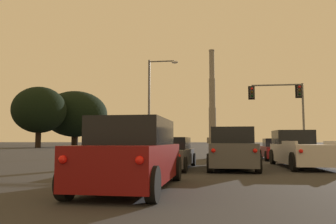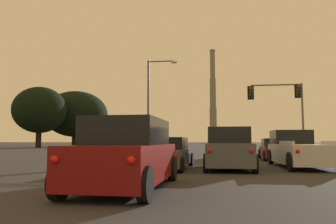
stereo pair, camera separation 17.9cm
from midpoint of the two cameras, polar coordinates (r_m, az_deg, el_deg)
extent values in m
cube|color=maroon|center=(23.39, 18.25, -6.60)|extent=(2.01, 4.68, 0.70)
cube|color=black|center=(23.61, 18.13, -5.07)|extent=(1.72, 2.27, 0.55)
cylinder|color=black|center=(25.20, 15.70, -7.01)|extent=(0.25, 0.65, 0.64)
cylinder|color=black|center=(25.40, 19.69, -6.89)|extent=(0.25, 0.65, 0.64)
cylinder|color=black|center=(21.42, 16.57, -7.37)|extent=(0.25, 0.65, 0.64)
cylinder|color=black|center=(21.66, 21.24, -7.21)|extent=(0.25, 0.65, 0.64)
sphere|color=red|center=(21.00, 17.09, -6.42)|extent=(0.17, 0.17, 0.17)
sphere|color=red|center=(21.21, 20.99, -6.29)|extent=(0.17, 0.17, 0.17)
cube|color=black|center=(22.99, 11.06, -6.79)|extent=(1.83, 4.61, 0.70)
cube|color=black|center=(23.21, 11.00, -5.24)|extent=(1.64, 2.21, 0.55)
cylinder|color=black|center=(24.86, 8.77, -7.17)|extent=(0.22, 0.64, 0.64)
cylinder|color=black|center=(24.96, 12.84, -7.09)|extent=(0.22, 0.64, 0.64)
cylinder|color=black|center=(21.07, 8.96, -7.55)|extent=(0.22, 0.64, 0.64)
cylinder|color=black|center=(21.18, 13.77, -7.46)|extent=(0.22, 0.64, 0.64)
sphere|color=red|center=(20.64, 9.42, -6.60)|extent=(0.17, 0.17, 0.17)
sphere|color=red|center=(20.73, 13.43, -6.52)|extent=(0.17, 0.17, 0.17)
cube|color=silver|center=(16.88, 22.14, -6.73)|extent=(2.12, 5.44, 0.88)
cube|color=black|center=(18.57, 20.63, -4.12)|extent=(1.88, 1.84, 0.72)
cube|color=silver|center=(15.29, 20.03, -5.05)|extent=(0.15, 2.43, 0.16)
cube|color=silver|center=(15.83, 26.69, -4.81)|extent=(0.15, 2.43, 0.16)
cylinder|color=black|center=(18.82, 17.48, -7.45)|extent=(0.24, 0.80, 0.80)
cylinder|color=black|center=(19.27, 23.27, -7.21)|extent=(0.24, 0.80, 0.80)
cylinder|color=black|center=(14.52, 20.71, -8.13)|extent=(0.24, 0.80, 0.80)
sphere|color=red|center=(14.03, 21.79, -6.36)|extent=(0.17, 0.17, 0.17)
cube|color=#4C4F54|center=(15.16, 10.69, -7.15)|extent=(1.98, 4.82, 0.95)
cube|color=black|center=(15.27, 10.63, -4.04)|extent=(1.81, 2.82, 0.70)
cylinder|color=black|center=(17.09, 7.32, -7.97)|extent=(0.23, 0.76, 0.76)
cylinder|color=black|center=(17.15, 13.67, -7.86)|extent=(0.23, 0.76, 0.76)
cylinder|color=black|center=(13.25, 6.87, -8.83)|extent=(0.23, 0.76, 0.76)
cylinder|color=black|center=(13.32, 15.07, -8.67)|extent=(0.23, 0.76, 0.76)
sphere|color=red|center=(12.73, 7.49, -6.67)|extent=(0.17, 0.17, 0.17)
sphere|color=red|center=(12.79, 14.54, -6.54)|extent=(0.17, 0.17, 0.17)
cube|color=maroon|center=(8.87, -6.76, -8.75)|extent=(1.98, 4.82, 0.95)
cube|color=black|center=(8.97, -6.50, -3.44)|extent=(1.82, 2.82, 0.70)
cylinder|color=black|center=(11.00, -8.83, -9.59)|extent=(0.23, 0.76, 0.76)
cylinder|color=black|center=(10.59, 1.05, -9.82)|extent=(0.23, 0.76, 0.76)
cylinder|color=black|center=(7.44, -18.04, -11.61)|extent=(0.23, 0.76, 0.76)
cylinder|color=black|center=(6.82, -3.44, -12.47)|extent=(0.23, 0.76, 0.76)
sphere|color=red|center=(6.88, -18.59, -7.85)|extent=(0.17, 0.17, 0.17)
sphere|color=red|center=(6.32, -5.81, -8.36)|extent=(0.17, 0.17, 0.17)
cube|color=#4C4F54|center=(15.11, 0.01, -7.84)|extent=(1.95, 4.66, 0.70)
cube|color=black|center=(15.32, 0.16, -5.47)|extent=(1.69, 2.25, 0.55)
cylinder|color=black|center=(17.15, -1.81, -8.20)|extent=(0.24, 0.65, 0.64)
cylinder|color=black|center=(16.88, 4.11, -8.24)|extent=(0.24, 0.65, 0.64)
cylinder|color=black|center=(13.46, -5.15, -9.04)|extent=(0.24, 0.65, 0.64)
cylinder|color=black|center=(13.12, 2.39, -9.16)|extent=(0.24, 0.65, 0.64)
sphere|color=red|center=(13.00, -4.93, -7.60)|extent=(0.17, 0.17, 0.17)
sphere|color=red|center=(12.70, 1.41, -7.67)|extent=(0.17, 0.17, 0.17)
cylinder|color=slate|center=(31.03, 22.38, -1.14)|extent=(0.18, 0.18, 6.35)
cylinder|color=black|center=(30.99, 22.58, -6.91)|extent=(0.40, 0.40, 0.10)
cube|color=#282828|center=(31.21, 21.71, 3.45)|extent=(0.34, 0.34, 1.04)
cube|color=black|center=(31.39, 21.63, 3.40)|extent=(0.58, 0.03, 1.25)
sphere|color=red|center=(31.08, 21.77, 4.09)|extent=(0.22, 0.22, 0.22)
sphere|color=#352604|center=(31.03, 21.79, 3.50)|extent=(0.22, 0.22, 0.22)
sphere|color=black|center=(30.99, 21.81, 2.91)|extent=(0.22, 0.22, 0.22)
cylinder|color=slate|center=(30.91, 18.24, 4.50)|extent=(4.38, 0.14, 0.14)
sphere|color=slate|center=(31.37, 22.19, 4.48)|extent=(0.18, 0.18, 0.18)
cube|color=#282828|center=(30.50, 14.20, 3.31)|extent=(0.34, 0.34, 1.04)
cube|color=black|center=(30.67, 14.17, 3.26)|extent=(0.58, 0.03, 1.25)
sphere|color=red|center=(30.36, 14.23, 3.96)|extent=(0.22, 0.22, 0.22)
sphere|color=#352604|center=(30.31, 14.24, 3.36)|extent=(0.22, 0.22, 0.22)
sphere|color=black|center=(30.27, 14.26, 2.75)|extent=(0.22, 0.22, 0.22)
cylinder|color=#56565B|center=(30.52, -3.50, 0.91)|extent=(0.20, 0.20, 8.86)
cylinder|color=#56565B|center=(31.04, -1.23, 8.82)|extent=(2.43, 0.12, 0.12)
sphere|color=#56565B|center=(31.26, -3.45, 8.73)|extent=(0.20, 0.20, 0.20)
ellipsoid|color=silver|center=(30.84, 1.02, 8.68)|extent=(0.64, 0.36, 0.26)
cylinder|color=slate|center=(179.35, 7.76, -4.92)|extent=(6.25, 6.25, 3.10)
cylinder|color=gray|center=(179.63, 7.72, -1.85)|extent=(3.91, 3.91, 16.17)
cylinder|color=gray|center=(181.24, 7.66, 3.27)|extent=(3.36, 3.36, 16.17)
cylinder|color=gray|center=(184.27, 7.60, 8.25)|extent=(2.81, 2.81, 16.17)
cylinder|color=gray|center=(186.19, 7.57, 10.57)|extent=(3.15, 3.15, 0.70)
cylinder|color=black|center=(71.01, -16.01, -4.55)|extent=(1.33, 1.33, 3.29)
ellipsoid|color=black|center=(71.24, -15.91, -0.34)|extent=(13.33, 12.00, 9.59)
cylinder|color=black|center=(65.15, -21.74, -4.14)|extent=(1.00, 1.00, 3.80)
ellipsoid|color=black|center=(65.40, -21.60, 0.35)|extent=(10.00, 9.00, 8.61)
camera|label=1|loc=(0.09, -90.10, 0.01)|focal=35.00mm
camera|label=2|loc=(0.09, 89.90, -0.01)|focal=35.00mm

